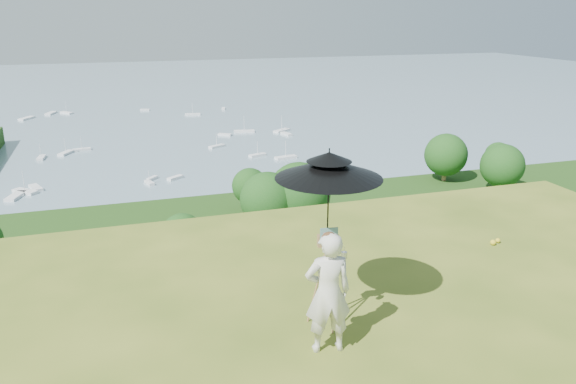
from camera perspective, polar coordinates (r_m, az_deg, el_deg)
name	(u,v)px	position (r m, az deg, el deg)	size (l,w,h in m)	color
shoreline_tier	(152,289)	(88.59, -13.67, -9.51)	(170.00, 28.00, 8.00)	gray
bay_water	(120,106)	(246.91, -16.73, 8.32)	(700.00, 700.00, 0.00)	slate
slope_trees	(174,277)	(43.48, -11.56, -8.47)	(110.00, 50.00, 6.00)	#154615
harbor_town	(148,249)	(85.84, -13.99, -5.65)	(110.00, 22.00, 5.00)	silver
moored_boats	(82,151)	(169.45, -20.23, 3.96)	(140.00, 140.00, 0.70)	white
painter	(328,293)	(6.97, 4.09, -10.17)	(0.58, 0.38, 1.59)	silver
field_easel	(327,276)	(7.55, 3.97, -8.53)	(0.54, 0.54, 1.43)	olive
sun_umbrella	(328,197)	(7.16, 4.11, -0.52)	(1.37, 1.37, 1.28)	black
painter_cap	(329,236)	(6.65, 4.23, -4.45)	(0.18, 0.22, 0.10)	#C36B6D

